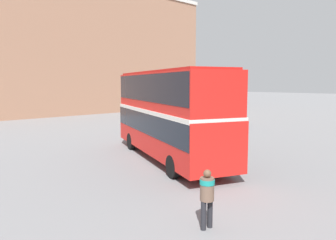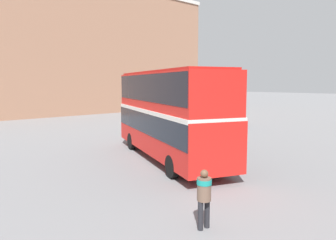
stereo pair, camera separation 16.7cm
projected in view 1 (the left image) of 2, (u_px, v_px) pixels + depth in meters
ground_plane at (183, 160)px, 17.03m from camera, size 240.00×240.00×0.00m
building_row_left at (78, 50)px, 45.61m from camera, size 10.81×37.46×17.15m
double_decker_bus at (168, 109)px, 17.10m from camera, size 10.76×6.12×4.62m
pedestrian_foreground at (207, 193)px, 8.94m from camera, size 0.43×0.43×1.67m
parked_car_kerb_near at (217, 118)px, 30.43m from camera, size 4.28×2.42×1.59m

